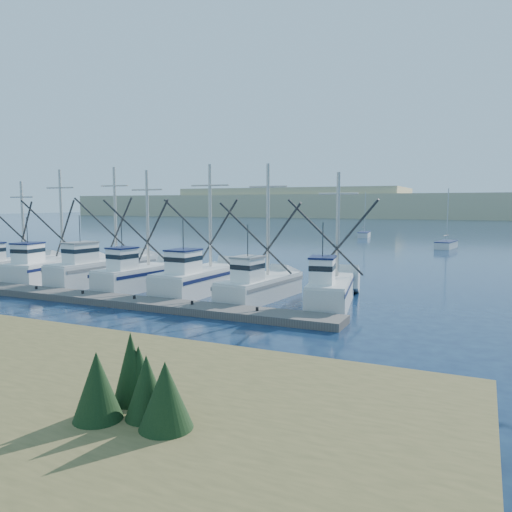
{
  "coord_description": "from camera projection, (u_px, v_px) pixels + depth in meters",
  "views": [
    {
      "loc": [
        11.58,
        -18.26,
        6.03
      ],
      "look_at": [
        -0.47,
        8.0,
        2.99
      ],
      "focal_mm": 35.0,
      "sensor_mm": 36.0,
      "label": 1
    }
  ],
  "objects": [
    {
      "name": "sailboat_near",
      "position": [
        446.0,
        245.0,
        67.41
      ],
      "size": [
        2.7,
        5.69,
        8.1
      ],
      "rotation": [
        0.0,
        0.0,
        -0.15
      ],
      "color": "silver",
      "rests_on": "ground"
    },
    {
      "name": "trawler_fleet",
      "position": [
        137.0,
        275.0,
        35.51
      ],
      "size": [
        30.21,
        9.18,
        8.83
      ],
      "color": "silver",
      "rests_on": "ground"
    },
    {
      "name": "sailboat_far",
      "position": [
        364.0,
        235.0,
        89.57
      ],
      "size": [
        2.43,
        6.12,
        8.1
      ],
      "rotation": [
        0.0,
        0.0,
        0.12
      ],
      "color": "silver",
      "rests_on": "ground"
    },
    {
      "name": "dune_ridge",
      "position": [
        455.0,
        206.0,
        211.24
      ],
      "size": [
        360.0,
        60.0,
        10.0
      ],
      "primitive_type": "cube",
      "color": "tan",
      "rests_on": "ground"
    },
    {
      "name": "ground",
      "position": [
        190.0,
        341.0,
        21.94
      ],
      "size": [
        500.0,
        500.0,
        0.0
      ],
      "primitive_type": "plane",
      "color": "#0C1B39",
      "rests_on": "ground"
    },
    {
      "name": "floating_dock",
      "position": [
        95.0,
        298.0,
        30.78
      ],
      "size": [
        31.38,
        2.1,
        0.42
      ],
      "primitive_type": "cube",
      "rotation": [
        0.0,
        0.0,
        0.0
      ],
      "color": "#57534E",
      "rests_on": "ground"
    }
  ]
}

